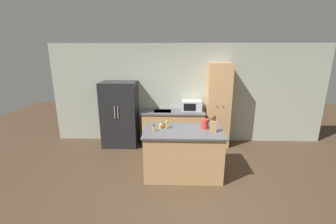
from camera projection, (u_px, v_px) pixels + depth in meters
ground_plane at (193, 188)px, 4.06m from camera, size 14.00×14.00×0.00m
wall_back at (188, 94)px, 5.97m from camera, size 7.20×0.06×2.60m
refrigerator at (120, 114)px, 5.79m from camera, size 0.88×0.70×1.67m
back_counter at (173, 128)px, 5.88m from camera, size 1.60×0.64×0.91m
pantry_cabinet at (218, 105)px, 5.72m from camera, size 0.57×0.55×2.13m
kitchen_island at (183, 152)px, 4.44m from camera, size 1.53×0.92×0.93m
microwave at (192, 105)px, 5.80m from camera, size 0.50×0.39×0.26m
knife_block at (213, 126)px, 4.20m from camera, size 0.11×0.08×0.31m
spice_bottle_tall_dark at (166, 125)px, 4.39m from camera, size 0.04×0.04×0.16m
spice_bottle_short_red at (164, 126)px, 4.45m from camera, size 0.06×0.06×0.09m
spice_bottle_amber_oil at (154, 128)px, 4.25m from camera, size 0.05×0.05×0.13m
spice_bottle_green_herb at (160, 126)px, 4.42m from camera, size 0.06×0.06×0.09m
spice_bottle_pale_salt at (168, 125)px, 4.47m from camera, size 0.06×0.06×0.11m
kettle at (205, 124)px, 4.39m from camera, size 0.14×0.14×0.21m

